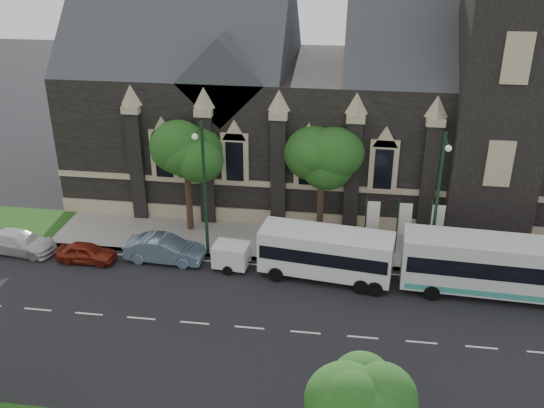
% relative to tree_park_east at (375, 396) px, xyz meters
% --- Properties ---
extents(ground, '(160.00, 160.00, 0.00)m').
position_rel_tree_park_east_xyz_m(ground, '(-6.18, 9.32, -4.62)').
color(ground, black).
rests_on(ground, ground).
extents(sidewalk, '(80.00, 5.00, 0.15)m').
position_rel_tree_park_east_xyz_m(sidewalk, '(-6.18, 18.82, -4.54)').
color(sidewalk, gray).
rests_on(sidewalk, ground).
extents(museum, '(40.00, 17.70, 29.90)m').
position_rel_tree_park_east_xyz_m(museum, '(-1.06, 28.10, 3.55)').
color(museum, black).
rests_on(museum, ground).
extents(tree_park_east, '(3.40, 3.40, 6.28)m').
position_rel_tree_park_east_xyz_m(tree_park_east, '(0.00, 0.00, 0.00)').
color(tree_park_east, black).
rests_on(tree_park_east, ground).
extents(tree_walk_right, '(4.08, 4.08, 7.80)m').
position_rel_tree_park_east_xyz_m(tree_walk_right, '(-2.96, 20.04, 1.20)').
color(tree_walk_right, black).
rests_on(tree_walk_right, ground).
extents(tree_walk_left, '(3.91, 3.91, 7.64)m').
position_rel_tree_park_east_xyz_m(tree_walk_left, '(-11.97, 20.03, 1.12)').
color(tree_walk_left, black).
rests_on(tree_walk_left, ground).
extents(street_lamp_near, '(0.36, 1.88, 9.00)m').
position_rel_tree_park_east_xyz_m(street_lamp_near, '(3.82, 16.42, 0.49)').
color(street_lamp_near, '#16321C').
rests_on(street_lamp_near, ground).
extents(street_lamp_mid, '(0.36, 1.88, 9.00)m').
position_rel_tree_park_east_xyz_m(street_lamp_mid, '(-10.18, 16.42, 0.49)').
color(street_lamp_mid, '#16321C').
rests_on(street_lamp_mid, ground).
extents(banner_flag_left, '(0.90, 0.10, 4.00)m').
position_rel_tree_park_east_xyz_m(banner_flag_left, '(0.11, 18.32, -2.24)').
color(banner_flag_left, '#16321C').
rests_on(banner_flag_left, ground).
extents(banner_flag_center, '(0.90, 0.10, 4.00)m').
position_rel_tree_park_east_xyz_m(banner_flag_center, '(2.11, 18.32, -2.24)').
color(banner_flag_center, '#16321C').
rests_on(banner_flag_center, ground).
extents(banner_flag_right, '(0.90, 0.10, 4.00)m').
position_rel_tree_park_east_xyz_m(banner_flag_right, '(4.11, 18.32, -2.24)').
color(banner_flag_right, '#16321C').
rests_on(banner_flag_right, ground).
extents(tour_coach, '(12.14, 3.35, 3.50)m').
position_rel_tree_park_east_xyz_m(tour_coach, '(7.97, 14.38, -2.71)').
color(tour_coach, silver).
rests_on(tour_coach, ground).
extents(shuttle_bus, '(8.14, 3.63, 3.04)m').
position_rel_tree_park_east_xyz_m(shuttle_bus, '(-2.48, 14.97, -2.87)').
color(shuttle_bus, silver).
rests_on(shuttle_bus, ground).
extents(box_trailer, '(3.16, 1.86, 1.65)m').
position_rel_tree_park_east_xyz_m(box_trailer, '(-8.32, 15.19, -3.68)').
color(box_trailer, silver).
rests_on(box_trailer, ground).
extents(sedan, '(5.08, 1.96, 1.65)m').
position_rel_tree_park_east_xyz_m(sedan, '(-12.71, 15.52, -3.79)').
color(sedan, slate).
rests_on(sedan, ground).
extents(car_far_red, '(3.78, 1.56, 1.28)m').
position_rel_tree_park_east_xyz_m(car_far_red, '(-17.60, 14.74, -3.98)').
color(car_far_red, maroon).
rests_on(car_far_red, ground).
extents(car_far_white, '(5.15, 2.56, 1.44)m').
position_rel_tree_park_east_xyz_m(car_far_white, '(-22.45, 15.30, -3.90)').
color(car_far_white, silver).
rests_on(car_far_white, ground).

